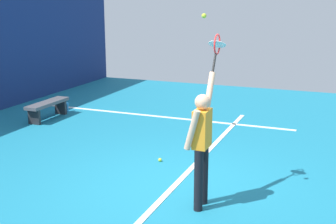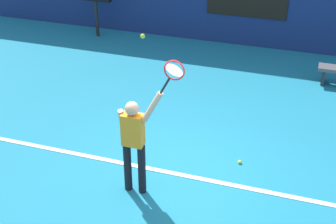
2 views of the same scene
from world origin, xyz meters
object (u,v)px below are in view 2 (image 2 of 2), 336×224
Objects in this scene: tennis_racket at (173,72)px; tennis_ball at (143,36)px; tennis_player at (134,140)px; spare_ball at (240,162)px.

tennis_ball is (-0.47, 0.06, 0.46)m from tennis_racket.
tennis_player is at bearing 179.63° from tennis_racket.
tennis_ball is (0.18, 0.06, 1.74)m from tennis_player.
spare_ball is (1.52, 1.29, -0.98)m from tennis_player.
tennis_player is 28.61× the size of tennis_ball.
tennis_racket is (0.65, -0.00, 1.28)m from tennis_player.
tennis_ball is at bearing -137.46° from spare_ball.
tennis_player is 28.61× the size of spare_ball.
tennis_ball is 3.27m from spare_ball.
tennis_ball is at bearing 17.48° from tennis_player.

